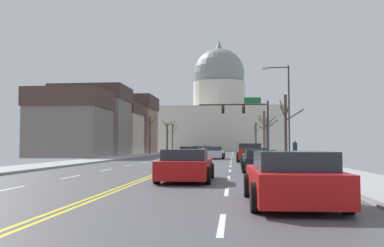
{
  "coord_description": "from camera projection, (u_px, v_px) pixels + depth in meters",
  "views": [
    {
      "loc": [
        3.72,
        -31.62,
        1.42
      ],
      "look_at": [
        -2.18,
        27.18,
        4.49
      ],
      "focal_mm": 38.86,
      "sensor_mm": 36.0,
      "label": 1
    }
  ],
  "objects": [
    {
      "name": "sedan_near_03",
      "position": [
        260.0,
        161.0,
        22.1
      ],
      "size": [
        1.93,
        4.25,
        1.17
      ],
      "color": "black",
      "rests_on": "ground"
    },
    {
      "name": "signal_gantry",
      "position": [
        248.0,
        114.0,
        47.15
      ],
      "size": [
        7.91,
        0.41,
        6.7
      ],
      "color": "#28282D",
      "rests_on": "ground"
    },
    {
      "name": "street_lamp_right",
      "position": [
        285.0,
        104.0,
        33.67
      ],
      "size": [
        2.23,
        0.24,
        7.76
      ],
      "color": "#333338",
      "rests_on": "ground"
    },
    {
      "name": "sedan_oncoming_02",
      "position": [
        185.0,
        150.0,
        75.88
      ],
      "size": [
        2.02,
        4.57,
        1.16
      ],
      "color": "#6B6056",
      "rests_on": "ground"
    },
    {
      "name": "sedan_near_02",
      "position": [
        255.0,
        157.0,
        28.87
      ],
      "size": [
        2.1,
        4.36,
        1.23
      ],
      "color": "#1E7247",
      "rests_on": "ground"
    },
    {
      "name": "flank_building_00",
      "position": [
        123.0,
        124.0,
        76.92
      ],
      "size": [
        11.94,
        9.62,
        10.4
      ],
      "color": "#8C6656",
      "rests_on": "ground"
    },
    {
      "name": "capitol_building",
      "position": [
        219.0,
        114.0,
        108.8
      ],
      "size": [
        31.43,
        22.82,
        29.2
      ],
      "color": "beige",
      "rests_on": "ground"
    },
    {
      "name": "bare_tree_05",
      "position": [
        150.0,
        133.0,
        59.94
      ],
      "size": [
        2.22,
        2.28,
        5.68
      ],
      "color": "brown",
      "rests_on": "ground"
    },
    {
      "name": "sedan_near_05",
      "position": [
        291.0,
        179.0,
        9.93
      ],
      "size": [
        2.19,
        4.34,
        1.27
      ],
      "color": "#B71414",
      "rests_on": "ground"
    },
    {
      "name": "bare_tree_00",
      "position": [
        264.0,
        132.0,
        62.94
      ],
      "size": [
        2.5,
        1.58,
        6.44
      ],
      "color": "brown",
      "rests_on": "ground"
    },
    {
      "name": "sedan_oncoming_01",
      "position": [
        197.0,
        150.0,
        65.62
      ],
      "size": [
        2.2,
        4.76,
        1.24
      ],
      "color": "silver",
      "rests_on": "ground"
    },
    {
      "name": "sedan_oncoming_03",
      "position": [
        207.0,
        149.0,
        86.74
      ],
      "size": [
        2.03,
        4.38,
        1.23
      ],
      "color": "#9EA3A8",
      "rests_on": "ground"
    },
    {
      "name": "pedestrian_00",
      "position": [
        295.0,
        150.0,
        30.62
      ],
      "size": [
        0.35,
        0.34,
        1.68
      ],
      "color": "#4C4238",
      "rests_on": "ground"
    },
    {
      "name": "ground",
      "position": [
        185.0,
        163.0,
        31.72
      ],
      "size": [
        20.0,
        180.0,
        0.2
      ],
      "color": "#48484D"
    },
    {
      "name": "bare_tree_03",
      "position": [
        173.0,
        136.0,
        79.53
      ],
      "size": [
        2.38,
        2.33,
        6.03
      ],
      "color": "brown",
      "rests_on": "ground"
    },
    {
      "name": "flank_building_03",
      "position": [
        91.0,
        120.0,
        57.71
      ],
      "size": [
        10.04,
        7.23,
        9.57
      ],
      "color": "slate",
      "rests_on": "ground"
    },
    {
      "name": "flank_building_02",
      "position": [
        114.0,
        129.0,
        66.88
      ],
      "size": [
        8.47,
        8.26,
        8.02
      ],
      "color": "#B2A38E",
      "rests_on": "ground"
    },
    {
      "name": "bare_tree_06",
      "position": [
        256.0,
        137.0,
        82.7
      ],
      "size": [
        1.95,
        1.67,
        6.61
      ],
      "color": "brown",
      "rests_on": "ground"
    },
    {
      "name": "sedan_oncoming_00",
      "position": [
        193.0,
        151.0,
        56.66
      ],
      "size": [
        2.08,
        4.4,
        1.18
      ],
      "color": "#1E7247",
      "rests_on": "ground"
    },
    {
      "name": "bare_tree_01",
      "position": [
        167.0,
        137.0,
        73.19
      ],
      "size": [
        1.73,
        2.98,
        5.76
      ],
      "color": "brown",
      "rests_on": "ground"
    },
    {
      "name": "bare_tree_02",
      "position": [
        286.0,
        124.0,
        36.65
      ],
      "size": [
        2.26,
        1.87,
        5.74
      ],
      "color": "#423328",
      "rests_on": "ground"
    },
    {
      "name": "flank_building_01",
      "position": [
        70.0,
        123.0,
        47.86
      ],
      "size": [
        8.49,
        7.54,
        7.78
      ],
      "color": "slate",
      "rests_on": "ground"
    },
    {
      "name": "pickup_truck_near_01",
      "position": [
        250.0,
        153.0,
        35.77
      ],
      "size": [
        2.34,
        5.8,
        1.55
      ],
      "color": "maroon",
      "rests_on": "ground"
    },
    {
      "name": "sedan_near_04",
      "position": [
        186.0,
        166.0,
        16.4
      ],
      "size": [
        2.1,
        4.39,
        1.25
      ],
      "color": "#B71414",
      "rests_on": "ground"
    },
    {
      "name": "sedan_near_00",
      "position": [
        214.0,
        153.0,
        42.74
      ],
      "size": [
        2.19,
        4.64,
        1.27
      ],
      "color": "silver",
      "rests_on": "ground"
    },
    {
      "name": "bare_tree_04",
      "position": [
        267.0,
        134.0,
        53.99
      ],
      "size": [
        2.63,
        1.32,
        5.19
      ],
      "color": "#4C3D2D",
      "rests_on": "ground"
    }
  ]
}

